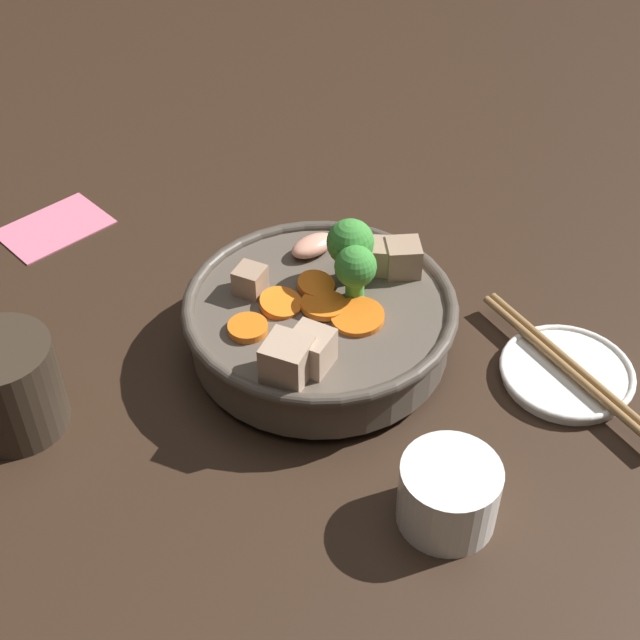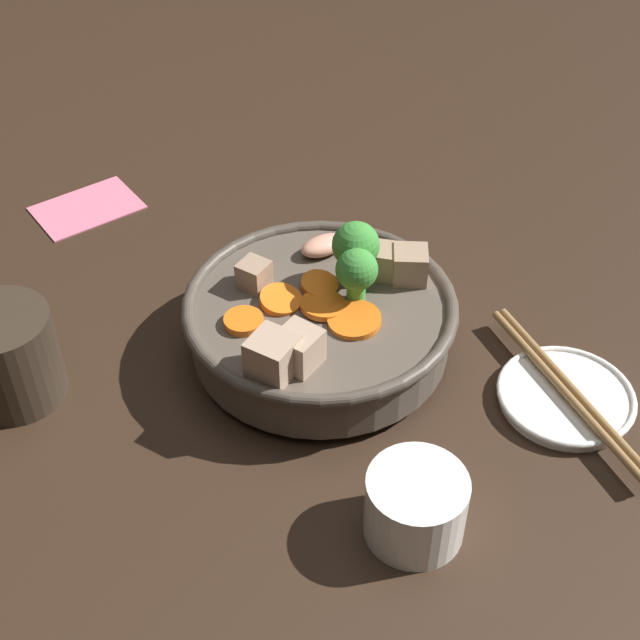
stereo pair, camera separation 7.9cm
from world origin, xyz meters
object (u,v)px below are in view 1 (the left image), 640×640
side_saucer (567,373)px  dark_mug (6,387)px  stirfry_bowl (321,317)px  chopsticks_pair (569,365)px  tea_cup (449,493)px

side_saucer → dark_mug: size_ratio=1.08×
stirfry_bowl → side_saucer: stirfry_bowl is taller
side_saucer → chopsticks_pair: (0.00, 0.00, 0.01)m
side_saucer → dark_mug: 0.48m
stirfry_bowl → side_saucer: 0.22m
side_saucer → stirfry_bowl: bearing=-51.0°
side_saucer → dark_mug: dark_mug is taller
stirfry_bowl → dark_mug: size_ratio=2.21×
stirfry_bowl → chopsticks_pair: (-0.14, 0.17, -0.02)m
stirfry_bowl → tea_cup: stirfry_bowl is taller
side_saucer → dark_mug: (0.39, -0.28, 0.04)m
tea_cup → chopsticks_pair: tea_cup is taller
tea_cup → stirfry_bowl: bearing=-104.2°
stirfry_bowl → tea_cup: 0.21m
chopsticks_pair → tea_cup: bearing=8.8°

